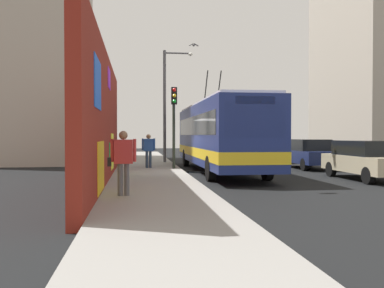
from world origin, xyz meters
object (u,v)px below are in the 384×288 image
pedestrian_near_wall (123,157)px  parked_car_navy (307,153)px  city_bus (219,134)px  parked_car_red (272,149)px  street_lamp (168,98)px  parked_car_champagne (366,159)px  pedestrian_midblock (149,148)px  traffic_light (174,114)px

pedestrian_near_wall → parked_car_navy: bearing=-43.3°
city_bus → pedestrian_near_wall: city_bus is taller
parked_car_red → street_lamp: (-1.81, 7.25, 3.25)m
parked_car_champagne → pedestrian_midblock: pedestrian_midblock is taller
pedestrian_near_wall → city_bus: bearing=-27.1°
traffic_light → street_lamp: 5.39m
street_lamp → traffic_light: bearing=178.9°
street_lamp → pedestrian_midblock: bearing=163.6°
parked_car_champagne → street_lamp: size_ratio=0.65×
parked_car_navy → street_lamp: bearing=59.9°
pedestrian_midblock → parked_car_red: bearing=-53.6°
city_bus → traffic_light: 2.44m
parked_car_navy → pedestrian_near_wall: pedestrian_near_wall is taller
city_bus → pedestrian_midblock: 3.70m
street_lamp → pedestrian_near_wall: bearing=170.8°
parked_car_red → traffic_light: size_ratio=1.15×
pedestrian_midblock → city_bus: bearing=-111.4°
parked_car_champagne → pedestrian_near_wall: size_ratio=2.55×
city_bus → pedestrian_near_wall: 9.62m
parked_car_navy → traffic_light: traffic_light is taller
pedestrian_midblock → traffic_light: traffic_light is taller
pedestrian_near_wall → parked_car_champagne: bearing=-65.8°
traffic_light → parked_car_navy: bearing=-81.9°
parked_car_red → traffic_light: 10.39m
parked_car_navy → pedestrian_near_wall: size_ratio=2.56×
city_bus → parked_car_navy: size_ratio=2.78×
parked_car_navy → street_lamp: size_ratio=0.66×
city_bus → pedestrian_near_wall: (-8.55, 4.37, -0.67)m
parked_car_champagne → pedestrian_midblock: size_ratio=2.65×
parked_car_navy → traffic_light: size_ratio=1.12×
city_bus → pedestrian_midblock: (1.32, 3.38, -0.71)m
pedestrian_midblock → traffic_light: size_ratio=0.42×
parked_car_navy → pedestrian_midblock: 8.59m
parked_car_navy → parked_car_red: same height
city_bus → parked_car_red: size_ratio=2.72×
pedestrian_midblock → parked_car_champagne: bearing=-123.0°
parked_car_red → street_lamp: size_ratio=0.67×
parked_car_champagne → parked_car_navy: (5.87, -0.00, 0.00)m
city_bus → parked_car_champagne: size_ratio=2.80×
parked_car_champagne → pedestrian_near_wall: (-4.30, 9.57, 0.36)m
parked_car_navy → pedestrian_midblock: (-0.30, 8.58, 0.32)m
pedestrian_near_wall → street_lamp: bearing=-9.2°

